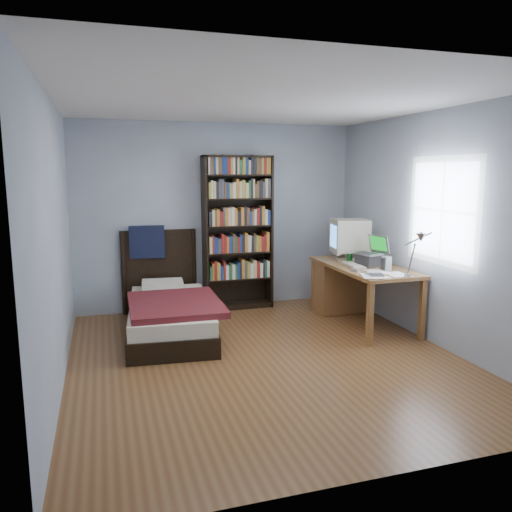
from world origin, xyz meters
name	(u,v)px	position (x,y,z in m)	size (l,w,h in m)	color
room	(269,235)	(0.03, 0.00, 1.25)	(4.20, 4.24, 2.50)	brown
desk	(346,283)	(1.51, 1.21, 0.42)	(0.75, 1.59, 0.73)	brown
crt_monitor	(349,236)	(1.54, 1.24, 1.03)	(0.54, 0.50, 0.53)	beige
laptop	(369,257)	(1.56, 0.73, 0.84)	(0.37, 0.36, 0.37)	#2D2D30
desk_lamp	(419,242)	(1.51, -0.30, 1.16)	(0.20, 0.45, 0.53)	#99999E
keyboard	(353,265)	(1.35, 0.74, 0.74)	(0.16, 0.41, 0.03)	#BDB79E
speaker	(386,264)	(1.58, 0.38, 0.81)	(0.08, 0.08, 0.17)	gray
soda_can	(350,258)	(1.41, 0.95, 0.79)	(0.07, 0.07, 0.12)	#083C18
mouse	(351,260)	(1.51, 1.08, 0.75)	(0.07, 0.11, 0.04)	silver
phone_silver	(355,270)	(1.24, 0.48, 0.74)	(0.05, 0.11, 0.02)	#B8B9BD
phone_grey	(369,274)	(1.27, 0.24, 0.74)	(0.05, 0.09, 0.02)	gray
external_drive	(377,275)	(1.31, 0.13, 0.74)	(0.13, 0.13, 0.03)	gray
bookshelf	(238,233)	(0.24, 1.94, 1.04)	(0.93, 0.30, 2.07)	black
bed	(169,310)	(-0.81, 1.14, 0.26)	(1.09, 2.05, 1.16)	black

